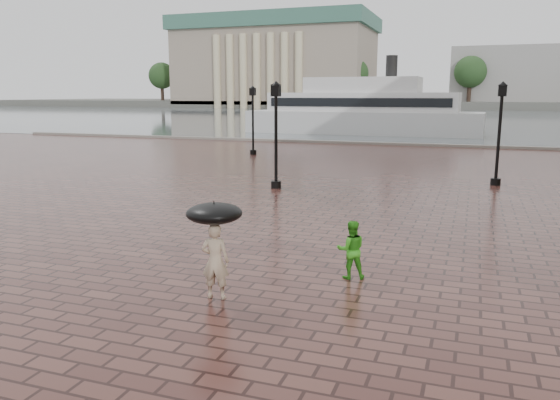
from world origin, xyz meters
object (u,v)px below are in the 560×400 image
object	(u,v)px
child_pedestrian	(351,250)
ferry_near	(362,111)
street_lamps	(405,126)
adult_pedestrian	(215,261)

from	to	relation	value
child_pedestrian	ferry_near	xyz separation A→B (m)	(-8.48, 44.07, 1.66)
street_lamps	child_pedestrian	bearing A→B (deg)	-86.56
adult_pedestrian	child_pedestrian	bearing A→B (deg)	-146.31
adult_pedestrian	child_pedestrian	distance (m)	3.09
adult_pedestrian	ferry_near	world-z (taller)	ferry_near
street_lamps	child_pedestrian	world-z (taller)	street_lamps
child_pedestrian	ferry_near	size ratio (longest dim) A/B	0.06
street_lamps	child_pedestrian	xyz separation A→B (m)	(1.08, -18.03, -1.67)
adult_pedestrian	ferry_near	distance (m)	46.60
adult_pedestrian	child_pedestrian	xyz separation A→B (m)	(2.27, 2.09, -0.12)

